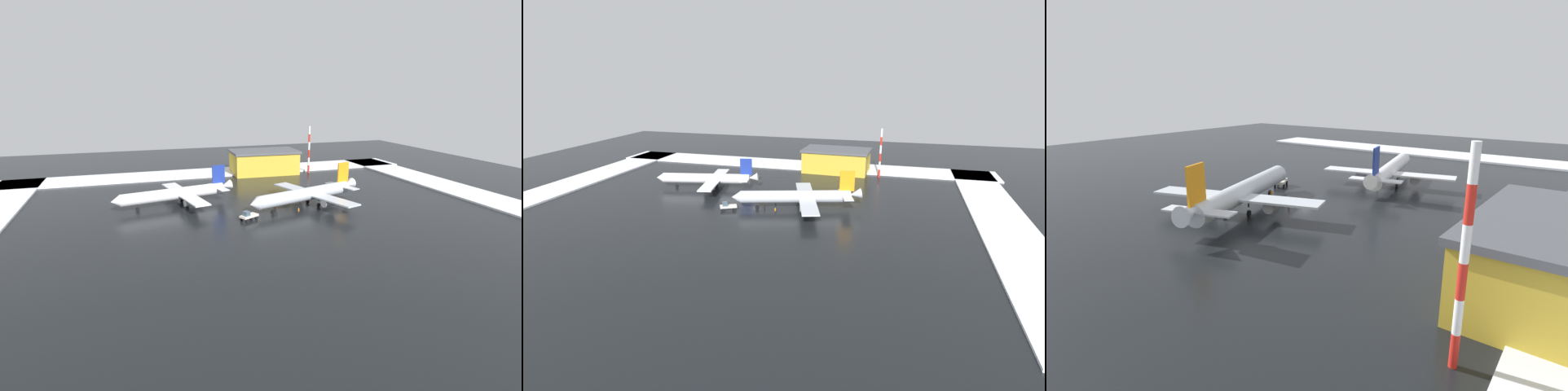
{
  "view_description": "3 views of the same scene",
  "coord_description": "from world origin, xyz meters",
  "views": [
    {
      "loc": [
        31.37,
        100.9,
        31.2
      ],
      "look_at": [
        -2.82,
        -3.44,
        2.37
      ],
      "focal_mm": 28.0,
      "sensor_mm": 36.0,
      "label": 1
    },
    {
      "loc": [
        -39.71,
        108.92,
        37.35
      ],
      "look_at": [
        -10.96,
        7.7,
        4.97
      ],
      "focal_mm": 28.0,
      "sensor_mm": 36.0,
      "label": 2
    },
    {
      "loc": [
        -62.62,
        -45.82,
        21.36
      ],
      "look_at": [
        -4.7,
        -3.96,
        2.08
      ],
      "focal_mm": 28.0,
      "sensor_mm": 36.0,
      "label": 3
    }
  ],
  "objects": [
    {
      "name": "ground_plane",
      "position": [
        0.0,
        0.0,
        0.0
      ],
      "size": [
        240.0,
        240.0,
        0.0
      ],
      "primitive_type": "plane",
      "color": "black"
    },
    {
      "name": "snow_bank_far",
      "position": [
        0.0,
        -50.0,
        0.26
      ],
      "size": [
        152.0,
        16.0,
        0.52
      ],
      "primitive_type": "cube",
      "color": "white",
      "rests_on": "ground_plane"
    },
    {
      "name": "snow_bank_left",
      "position": [
        -67.0,
        0.0,
        0.26
      ],
      "size": [
        14.0,
        116.0,
        0.52
      ],
      "primitive_type": "cube",
      "color": "white",
      "rests_on": "ground_plane"
    },
    {
      "name": "airplane_parked_portside",
      "position": [
        -13.97,
        3.26,
        3.59
      ],
      "size": [
        35.81,
        30.15,
        10.87
      ],
      "rotation": [
        0.0,
        0.0,
        0.3
      ],
      "color": "silver",
      "rests_on": "ground_plane"
    },
    {
      "name": "airplane_parked_starboard",
      "position": [
        19.63,
        -8.97,
        3.36
      ],
      "size": [
        33.97,
        28.43,
        10.16
      ],
      "rotation": [
        0.0,
        0.0,
        0.21
      ],
      "color": "white",
      "rests_on": "ground_plane"
    },
    {
      "name": "pushback_tug",
      "position": [
        4.79,
        10.0,
        1.28
      ],
      "size": [
        5.1,
        4.08,
        2.5
      ],
      "rotation": [
        0.0,
        0.0,
        0.48
      ],
      "color": "silver",
      "rests_on": "ground_plane"
    },
    {
      "name": "ground_crew_mid_apron",
      "position": [
        -8.9,
        9.19,
        0.97
      ],
      "size": [
        0.36,
        0.36,
        1.71
      ],
      "rotation": [
        0.0,
        0.0,
        4.89
      ],
      "color": "black",
      "rests_on": "ground_plane"
    },
    {
      "name": "ground_crew_near_tug",
      "position": [
        -4.39,
        4.92,
        0.97
      ],
      "size": [
        0.36,
        0.36,
        1.71
      ],
      "rotation": [
        0.0,
        0.0,
        5.6
      ],
      "color": "black",
      "rests_on": "ground_plane"
    },
    {
      "name": "ground_crew_by_nose_gear",
      "position": [
        -6.0,
        -0.65,
        0.97
      ],
      "size": [
        0.36,
        0.36,
        1.71
      ],
      "rotation": [
        0.0,
        0.0,
        3.62
      ],
      "color": "black",
      "rests_on": "ground_plane"
    },
    {
      "name": "antenna_mast",
      "position": [
        -33.73,
        -39.07,
        8.89
      ],
      "size": [
        0.7,
        0.7,
        17.78
      ],
      "color": "red",
      "rests_on": "ground_plane"
    },
    {
      "name": "cargo_hangar",
      "position": [
        -17.28,
        -43.8,
        4.44
      ],
      "size": [
        25.61,
        16.03,
        8.8
      ],
      "rotation": [
        0.0,
        0.0,
        -0.04
      ],
      "color": "gold",
      "rests_on": "ground_plane"
    }
  ]
}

